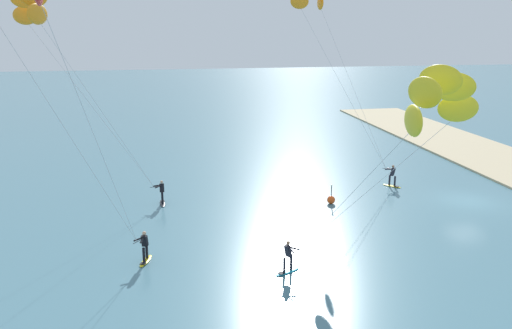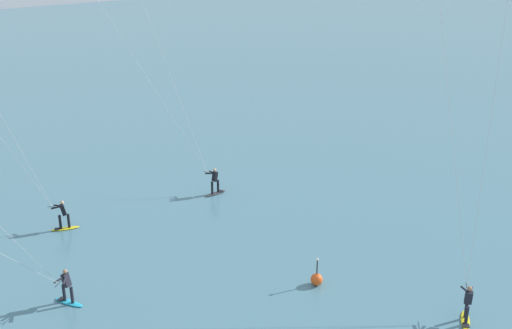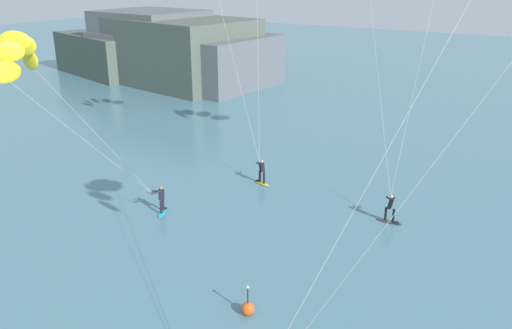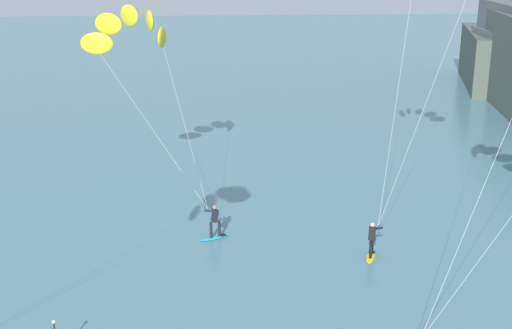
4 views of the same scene
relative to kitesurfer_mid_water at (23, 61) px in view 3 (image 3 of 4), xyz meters
name	(u,v)px [view 3 (image 3 of 4)]	position (x,y,z in m)	size (l,w,h in m)	color
kitesurfer_mid_water	(23,61)	(0.00, 0.00, 0.00)	(8.03, 7.28, 10.50)	#23ADD1
marker_buoy	(248,308)	(14.87, -1.47, -8.64)	(0.56, 0.56, 1.38)	#EA5119
distant_headland	(165,52)	(-21.16, 34.26, -5.36)	(31.77, 15.55, 8.58)	#565B60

